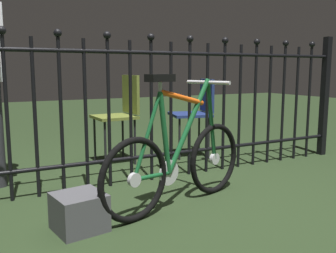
{
  "coord_description": "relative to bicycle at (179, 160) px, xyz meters",
  "views": [
    {
      "loc": [
        -1.32,
        -2.25,
        0.97
      ],
      "look_at": [
        -0.02,
        0.2,
        0.55
      ],
      "focal_mm": 40.11,
      "sensor_mm": 36.0,
      "label": 1
    }
  ],
  "objects": [
    {
      "name": "bicycle",
      "position": [
        0.0,
        0.0,
        0.0
      ],
      "size": [
        1.33,
        0.5,
        0.94
      ],
      "color": "black",
      "rests_on": "ground"
    },
    {
      "name": "display_crate",
      "position": [
        -0.74,
        -0.08,
        -0.22
      ],
      "size": [
        0.33,
        0.33,
        0.23
      ],
      "primitive_type": "cube",
      "rotation": [
        0.0,
        0.0,
        0.15
      ],
      "color": "#4C4C51",
      "rests_on": "ground"
    },
    {
      "name": "ground_plane",
      "position": [
        0.04,
        -0.01,
        -0.34
      ],
      "size": [
        20.0,
        20.0,
        0.0
      ],
      "primitive_type": "plane",
      "color": "#26371D"
    },
    {
      "name": "iron_fence",
      "position": [
        -0.03,
        0.67,
        0.34
      ],
      "size": [
        4.56,
        0.07,
        1.33
      ],
      "color": "black",
      "rests_on": "ground"
    },
    {
      "name": "chair_olive",
      "position": [
        0.11,
        1.41,
        0.23
      ],
      "size": [
        0.42,
        0.41,
        0.92
      ],
      "color": "black",
      "rests_on": "ground"
    },
    {
      "name": "chair_navy",
      "position": [
        0.98,
        1.31,
        0.2
      ],
      "size": [
        0.51,
        0.51,
        0.87
      ],
      "color": "black",
      "rests_on": "ground"
    }
  ]
}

